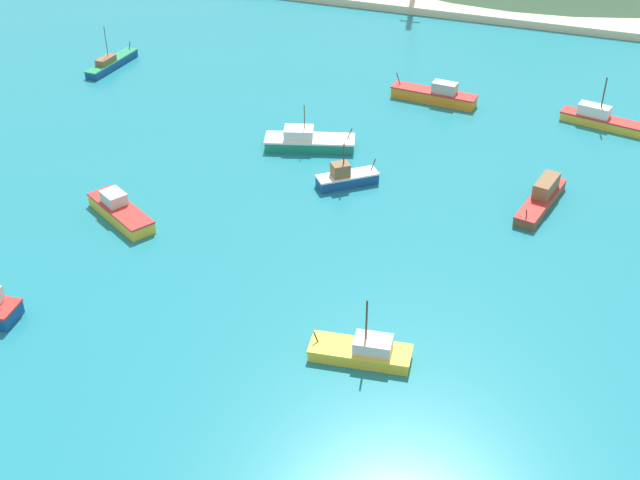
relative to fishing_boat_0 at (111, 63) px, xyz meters
The scene contains 9 objects.
ground 60.82m from the fishing_boat_0, 45.56° to the right, with size 260.00×280.00×0.50m.
fishing_boat_0 is the anchor object (origin of this frame).
fishing_boat_1 40.96m from the fishing_boat_0, 56.78° to the right, with size 9.43×6.93×2.59m.
fishing_boat_2 45.90m from the fishing_boat_0, ahead, with size 11.35×3.27×3.07m.
fishing_boat_5 46.28m from the fishing_boat_0, 25.44° to the right, with size 6.52×5.90×5.08m.
fishing_boat_6 64.50m from the fishing_boat_0, 15.11° to the right, with size 4.16×10.45×2.69m.
fishing_boat_9 66.51m from the fishing_boat_0, ahead, with size 10.42×4.30×6.28m.
fishing_boat_10 37.26m from the fishing_boat_0, 20.83° to the right, with size 10.93×6.09×5.45m.
fishing_boat_13 69.52m from the fishing_boat_0, 41.40° to the right, with size 8.56×3.90×5.93m.
Camera 1 is at (24.14, -21.95, 45.82)m, focal length 47.31 mm.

